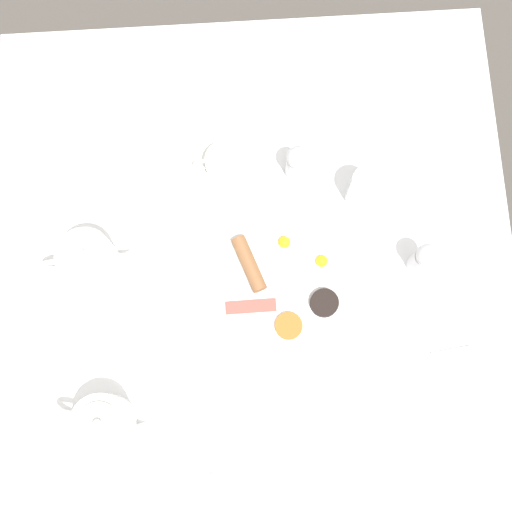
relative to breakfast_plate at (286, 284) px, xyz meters
The scene contains 14 objects.
ground_plane 0.75m from the breakfast_plate, 45.76° to the right, with size 8.00×8.00×0.00m, color #4C4742.
table 0.11m from the breakfast_plate, 45.76° to the right, with size 1.03×1.03×0.73m.
breakfast_plate is the anchor object (origin of this frame).
teapot_near 0.39m from the breakfast_plate, ahead, with size 0.19×0.11×0.11m.
teapot_far 0.43m from the breakfast_plate, 34.65° to the left, with size 0.19×0.11×0.11m.
teacup_with_saucer_left 0.27m from the breakfast_plate, 66.80° to the right, with size 0.15×0.15×0.06m.
water_glass_tall 0.24m from the breakfast_plate, 134.42° to the right, with size 0.06×0.06×0.11m.
creamer_jug 0.38m from the breakfast_plate, 49.46° to the right, with size 0.08×0.06×0.07m.
pepper_grinder 0.24m from the breakfast_plate, 99.00° to the right, with size 0.04×0.04×0.12m.
salt_grinder 0.27m from the breakfast_plate, behind, with size 0.04×0.04×0.12m.
napkin_folded 0.39m from the breakfast_plate, 145.91° to the left, with size 0.10×0.15×0.01m.
fork_by_plate 0.39m from the breakfast_plate, 103.31° to the right, with size 0.18×0.07×0.00m.
knife_by_plate 0.31m from the breakfast_plate, 73.54° to the left, with size 0.16×0.13×0.00m.
spoon_for_tea 0.55m from the breakfast_plate, 40.26° to the right, with size 0.02×0.17×0.00m.
Camera 1 is at (0.02, 0.28, 2.12)m, focal length 50.00 mm.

